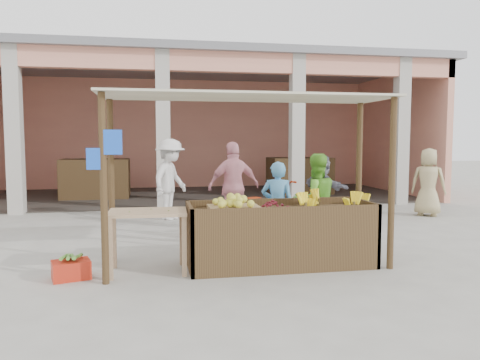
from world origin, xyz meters
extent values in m
plane|color=gray|center=(0.00, 0.00, 0.00)|extent=(60.00, 60.00, 0.00)
cube|color=#E79579|center=(0.00, 11.40, 2.00)|extent=(14.00, 0.20, 4.00)
cube|color=#E79579|center=(6.90, 8.50, 2.00)|extent=(0.20, 6.00, 4.00)
cube|color=#E79579|center=(0.00, 5.65, 3.75)|extent=(14.00, 0.30, 0.50)
cube|color=slate|center=(0.00, 8.50, 4.10)|extent=(14.40, 6.40, 0.20)
cube|color=#A59F97|center=(-4.50, 5.65, 2.00)|extent=(0.35, 0.35, 4.00)
cube|color=#A59F97|center=(-1.00, 5.65, 2.00)|extent=(0.35, 0.35, 4.00)
cube|color=#A59F97|center=(2.50, 5.65, 2.00)|extent=(0.35, 0.35, 4.00)
cube|color=#A59F97|center=(5.50, 5.65, 2.00)|extent=(0.35, 0.35, 4.00)
cube|color=#4A361D|center=(-3.00, 8.50, 0.60)|extent=(2.00, 1.20, 1.20)
cube|color=#4A361D|center=(3.50, 8.50, 0.60)|extent=(2.00, 1.20, 1.20)
cube|color=#4A361D|center=(0.50, 0.00, 0.40)|extent=(2.60, 0.95, 0.80)
cylinder|color=#4A361D|center=(-1.85, -0.45, 1.18)|extent=(0.09, 0.09, 2.35)
cylinder|color=#4A361D|center=(1.95, -0.45, 1.18)|extent=(0.09, 0.09, 2.35)
cylinder|color=#4A361D|center=(-1.85, 0.60, 1.18)|extent=(0.09, 0.09, 2.35)
cylinder|color=#4A361D|center=(1.95, 0.60, 1.18)|extent=(0.09, 0.09, 2.35)
cube|color=beige|center=(0.05, 0.08, 2.37)|extent=(4.00, 1.35, 0.03)
cube|color=blue|center=(-1.73, -0.45, 1.75)|extent=(0.22, 0.08, 0.30)
cube|color=blue|center=(-1.95, -0.45, 1.55)|extent=(0.18, 0.07, 0.26)
cube|color=#A18053|center=(-0.15, 0.02, 0.83)|extent=(0.70, 0.61, 0.06)
ellipsoid|color=yellow|center=(-0.15, 0.02, 0.93)|extent=(0.60, 0.53, 0.13)
ellipsoid|color=maroon|center=(0.39, 0.00, 0.88)|extent=(0.48, 0.40, 0.15)
cube|color=tan|center=(-1.34, -0.02, 0.81)|extent=(1.06, 0.73, 0.04)
cube|color=tan|center=(-1.80, -0.31, 0.40)|extent=(0.06, 0.06, 0.79)
cube|color=tan|center=(-0.87, -0.31, 0.40)|extent=(0.06, 0.06, 0.79)
cube|color=tan|center=(-1.80, 0.28, 0.40)|extent=(0.06, 0.06, 0.79)
cube|color=tan|center=(-0.87, 0.28, 0.40)|extent=(0.06, 0.06, 0.79)
cube|color=#B32513|center=(-2.31, -0.16, 0.12)|extent=(0.53, 0.45, 0.24)
ellipsoid|color=maroon|center=(2.42, 5.17, 0.27)|extent=(0.39, 0.39, 0.53)
ellipsoid|color=maroon|center=(2.73, 5.21, 0.27)|extent=(0.39, 0.39, 0.53)
ellipsoid|color=maroon|center=(2.58, 5.44, 0.27)|extent=(0.39, 0.39, 0.53)
ellipsoid|color=maroon|center=(2.24, 5.30, 0.27)|extent=(0.39, 0.39, 0.53)
imported|color=#4D95CB|center=(0.69, 0.84, 0.77)|extent=(0.69, 0.61, 1.54)
imported|color=#69BD31|center=(1.36, 0.94, 0.82)|extent=(0.82, 0.51, 1.64)
imported|color=maroon|center=(0.73, 2.05, 0.53)|extent=(1.48, 2.15, 1.07)
imported|color=silver|center=(-0.88, 4.19, 0.98)|extent=(1.19, 1.39, 1.95)
imported|color=pink|center=(0.29, 2.65, 0.93)|extent=(1.17, 0.74, 1.86)
imported|color=tan|center=(5.08, 3.60, 0.88)|extent=(1.01, 0.97, 1.76)
imported|color=#565562|center=(2.34, 3.32, 0.77)|extent=(0.99, 1.54, 1.55)
camera|label=1|loc=(-1.25, -6.31, 1.77)|focal=35.00mm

